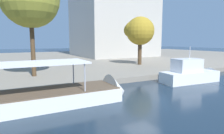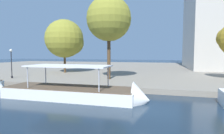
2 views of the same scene
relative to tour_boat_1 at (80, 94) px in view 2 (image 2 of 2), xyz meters
The scene contains 6 objects.
ground_plane 7.04m from the tour_boat_1, 16.24° to the right, with size 220.00×220.00×0.00m, color #192838.
dock_promenade 31.80m from the tour_boat_1, 77.76° to the left, with size 120.00×55.00×0.59m, color gray.
tour_boat_1 is the anchor object (origin of this frame).
lamp_post 15.54m from the tour_boat_1, 154.52° to the left, with size 0.39×0.39×4.22m.
tree_0 12.61m from the tour_boat_1, 88.39° to the left, with size 6.16×6.16×11.43m.
tree_2 20.01m from the tour_boat_1, 122.62° to the left, with size 7.08×7.58×9.87m.
Camera 2 is at (0.23, -13.13, 4.16)m, focal length 29.01 mm.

